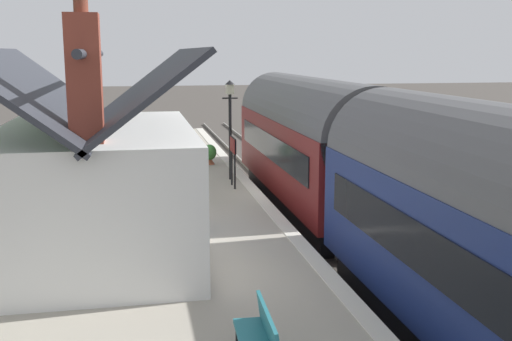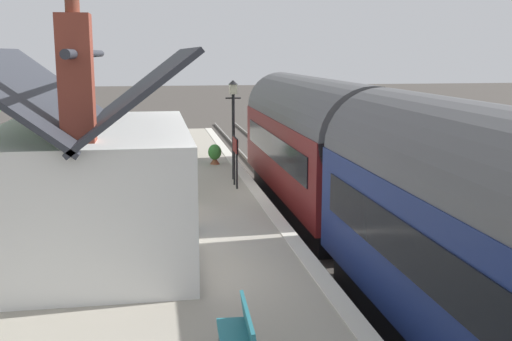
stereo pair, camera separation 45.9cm
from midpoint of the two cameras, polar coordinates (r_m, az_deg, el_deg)
The scene contains 16 objects.
ground_plane at distance 19.35m, azimuth 2.57°, elevation -4.46°, with size 160.00×160.00×0.00m, color #423D38.
platform at distance 18.71m, azimuth -10.59°, elevation -3.66°, with size 32.00×6.75×0.95m, color #A39B8C.
platform_edge_coping at distance 18.88m, azimuth -0.89°, elevation -1.83°, with size 32.00×0.36×0.02m, color beige.
rail_near at distance 19.76m, azimuth 7.15°, elevation -3.99°, with size 52.00×0.08×0.14m, color gray.
rail_far at distance 19.37m, azimuth 3.09°, elevation -4.23°, with size 52.00×0.08×0.14m, color gray.
train at distance 15.12m, azimuth 9.79°, elevation -0.29°, with size 21.50×2.73×4.32m.
station_building at distance 13.46m, azimuth -15.27°, elevation -1.10°, with size 6.98×4.19×5.14m.
bench_mid_platform at distance 23.84m, azimuth -7.74°, elevation 1.87°, with size 1.41×0.46×0.88m.
bench_platform_end at distance 8.31m, azimuth -1.33°, elevation -15.34°, with size 1.42×0.49×0.88m.
planter_under_sign at distance 29.88m, azimuth -13.77°, elevation 3.08°, with size 0.84×0.32×0.60m.
planter_bench_left at distance 30.03m, azimuth -16.14°, elevation 3.32°, with size 0.53×0.53×0.80m.
planter_corner_building at distance 23.28m, azimuth -15.36°, elevation 1.43°, with size 0.61×0.61×0.95m.
planter_bench_right at distance 25.50m, azimuth -8.27°, elevation 2.61°, with size 0.74×0.74×0.99m.
planter_by_door at distance 23.32m, azimuth -4.83°, elevation 1.52°, with size 0.50×0.50×0.75m.
lamp_post_platform at distance 20.24m, azimuth -3.06°, elevation 5.61°, with size 0.32×0.50×3.26m.
station_sign_board at distance 19.19m, azimuth -2.80°, elevation 1.95°, with size 0.96×0.06×1.57m.
Camera 1 is at (-18.09, 4.67, 5.09)m, focal length 43.49 mm.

